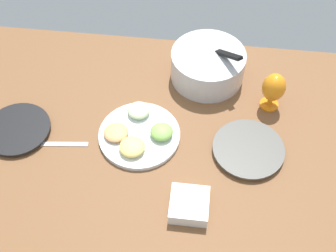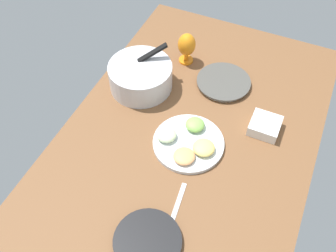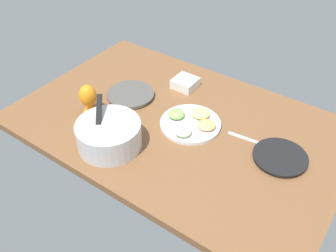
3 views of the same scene
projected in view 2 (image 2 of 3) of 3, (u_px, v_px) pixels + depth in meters
ground_plane at (191, 135)px, 163.74cm from camera, size 160.00×104.00×4.00cm
dinner_plate_left at (148, 241)px, 131.02cm from camera, size 24.17×24.17×2.09cm
dinner_plate_right at (224, 82)px, 179.02cm from camera, size 25.63×25.63×2.28cm
mixing_bowl at (141, 76)px, 173.95cm from camera, size 29.35×29.35×19.61cm
fruit_platter at (188, 142)px, 156.49cm from camera, size 29.85×29.85×5.59cm
hurricane_glass_orange at (187, 46)px, 182.49cm from camera, size 8.74×8.74×16.30cm
square_bowl_white at (265, 125)px, 160.68cm from camera, size 12.44×12.44×5.14cm
fork_by_left_plate at (178, 203)px, 140.89cm from camera, size 18.09×3.70×0.60cm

